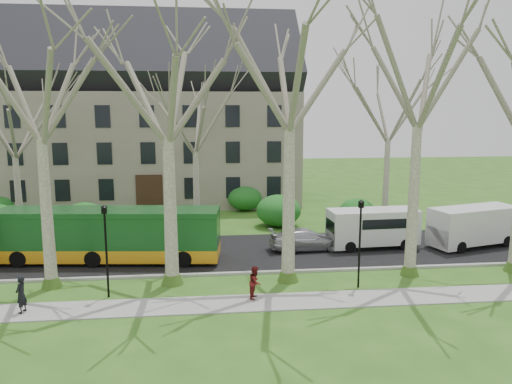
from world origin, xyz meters
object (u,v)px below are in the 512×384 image
bus_follow (110,234)px  pedestrian_a (21,294)px  van_b (473,227)px  sedan (306,239)px  pedestrian_b (255,282)px  van_a (373,229)px

bus_follow → pedestrian_a: bearing=-103.3°
van_b → pedestrian_a: van_b is taller
sedan → pedestrian_b: bearing=148.8°
pedestrian_a → pedestrian_b: 10.15m
van_b → pedestrian_b: (-14.60, -7.18, -0.50)m
sedan → pedestrian_a: (-14.07, -8.08, 0.15)m
van_a → pedestrian_a: (-18.32, -8.17, -0.40)m
van_b → van_a: bearing=161.2°
pedestrian_b → sedan: bearing=-8.3°
pedestrian_a → bus_follow: bearing=175.2°
van_a → sedan: bearing=178.3°
pedestrian_a → pedestrian_b: pedestrian_a is taller
bus_follow → pedestrian_b: size_ratio=8.25×
bus_follow → pedestrian_a: bus_follow is taller
van_a → van_b: size_ratio=0.96×
pedestrian_b → pedestrian_a: bearing=112.6°
bus_follow → van_a: bus_follow is taller
bus_follow → sedan: size_ratio=2.75×
bus_follow → van_b: bearing=7.8°
van_a → pedestrian_a: 20.06m
bus_follow → van_a: (15.84, 1.11, -0.35)m
van_a → van_b: van_b is taller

